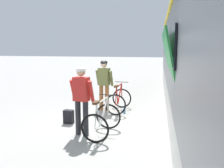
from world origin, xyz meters
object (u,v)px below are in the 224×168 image
(bicycle_far_red, at_px, (119,100))
(cyclist_far_in_olive, at_px, (104,81))
(cyclist_near_in_red, at_px, (81,95))
(backpack_on_platform, at_px, (69,117))
(water_bottle_near_the_bikes, at_px, (124,110))
(bicycle_near_white, at_px, (102,120))

(bicycle_far_red, bearing_deg, cyclist_far_in_olive, 173.33)
(cyclist_near_in_red, relative_size, cyclist_far_in_olive, 1.00)
(backpack_on_platform, height_order, water_bottle_near_the_bikes, backpack_on_platform)
(bicycle_near_white, height_order, backpack_on_platform, bicycle_near_white)
(bicycle_near_white, distance_m, water_bottle_near_the_bikes, 2.18)
(backpack_on_platform, bearing_deg, cyclist_far_in_olive, 73.95)
(water_bottle_near_the_bikes, bearing_deg, cyclist_near_in_red, -109.69)
(cyclist_near_in_red, height_order, water_bottle_near_the_bikes, cyclist_near_in_red)
(cyclist_near_in_red, xyz_separation_m, cyclist_far_in_olive, (0.03, 2.45, 0.00))
(cyclist_near_in_red, relative_size, backpack_on_platform, 4.40)
(cyclist_far_in_olive, xyz_separation_m, backpack_on_platform, (-0.70, -1.64, -0.85))
(cyclist_near_in_red, height_order, backpack_on_platform, cyclist_near_in_red)
(water_bottle_near_the_bikes, bearing_deg, cyclist_far_in_olive, 161.63)
(bicycle_far_red, bearing_deg, cyclist_near_in_red, -103.19)
(cyclist_far_in_olive, relative_size, water_bottle_near_the_bikes, 9.21)
(cyclist_far_in_olive, height_order, bicycle_near_white, cyclist_far_in_olive)
(cyclist_near_in_red, distance_m, water_bottle_near_the_bikes, 2.52)
(cyclist_far_in_olive, bearing_deg, water_bottle_near_the_bikes, -18.37)
(cyclist_far_in_olive, height_order, backpack_on_platform, cyclist_far_in_olive)
(bicycle_near_white, xyz_separation_m, backpack_on_platform, (-1.19, 0.76, -0.20))
(cyclist_near_in_red, height_order, cyclist_far_in_olive, same)
(cyclist_near_in_red, distance_m, backpack_on_platform, 1.36)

